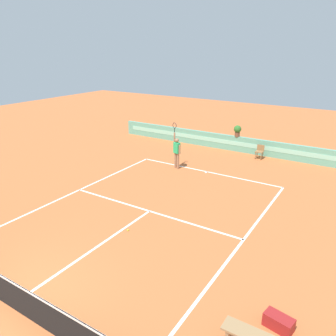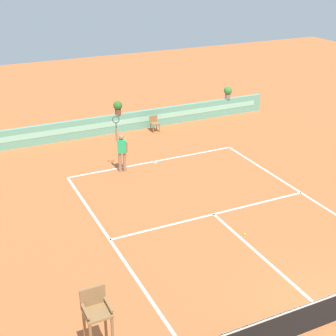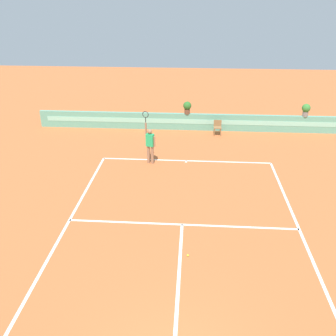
{
  "view_description": "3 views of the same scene",
  "coord_description": "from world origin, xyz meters",
  "px_view_note": "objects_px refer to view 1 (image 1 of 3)",
  "views": [
    {
      "loc": [
        7.28,
        -3.67,
        6.48
      ],
      "look_at": [
        -0.69,
        8.95,
        1.0
      ],
      "focal_mm": 35.46,
      "sensor_mm": 36.0,
      "label": 1
    },
    {
      "loc": [
        -8.51,
        -7.46,
        9.19
      ],
      "look_at": [
        -0.69,
        8.95,
        1.0
      ],
      "focal_mm": 52.88,
      "sensor_mm": 36.0,
      "label": 2
    },
    {
      "loc": [
        0.27,
        -4.54,
        7.54
      ],
      "look_at": [
        -0.69,
        8.95,
        1.0
      ],
      "focal_mm": 39.26,
      "sensor_mm": 36.0,
      "label": 3
    }
  ],
  "objects_px": {
    "ball_kid_chair": "(260,151)",
    "tennis_player": "(177,150)",
    "gear_bag": "(279,322)",
    "potted_plant_centre": "(237,130)",
    "tennis_ball_near_baseline": "(128,230)"
  },
  "relations": [
    {
      "from": "potted_plant_centre",
      "to": "tennis_player",
      "type": "bearing_deg",
      "value": -108.54
    },
    {
      "from": "gear_bag",
      "to": "tennis_ball_near_baseline",
      "type": "relative_size",
      "value": 10.29
    },
    {
      "from": "potted_plant_centre",
      "to": "gear_bag",
      "type": "bearing_deg",
      "value": -64.74
    },
    {
      "from": "gear_bag",
      "to": "potted_plant_centre",
      "type": "height_order",
      "value": "potted_plant_centre"
    },
    {
      "from": "tennis_player",
      "to": "ball_kid_chair",
      "type": "bearing_deg",
      "value": 50.56
    },
    {
      "from": "tennis_player",
      "to": "potted_plant_centre",
      "type": "bearing_deg",
      "value": 71.46
    },
    {
      "from": "tennis_ball_near_baseline",
      "to": "potted_plant_centre",
      "type": "relative_size",
      "value": 0.09
    },
    {
      "from": "gear_bag",
      "to": "potted_plant_centre",
      "type": "xyz_separation_m",
      "value": [
        -6.29,
        13.33,
        1.23
      ]
    },
    {
      "from": "ball_kid_chair",
      "to": "tennis_player",
      "type": "relative_size",
      "value": 0.33
    },
    {
      "from": "gear_bag",
      "to": "potted_plant_centre",
      "type": "bearing_deg",
      "value": 115.26
    },
    {
      "from": "tennis_ball_near_baseline",
      "to": "potted_plant_centre",
      "type": "xyz_separation_m",
      "value": [
        -0.32,
        11.71,
        1.38
      ]
    },
    {
      "from": "gear_bag",
      "to": "tennis_player",
      "type": "xyz_separation_m",
      "value": [
        -7.93,
        8.44,
        0.87
      ]
    },
    {
      "from": "ball_kid_chair",
      "to": "potted_plant_centre",
      "type": "bearing_deg",
      "value": 157.68
    },
    {
      "from": "tennis_player",
      "to": "potted_plant_centre",
      "type": "height_order",
      "value": "tennis_player"
    },
    {
      "from": "ball_kid_chair",
      "to": "gear_bag",
      "type": "distance_m",
      "value": 13.38
    }
  ]
}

